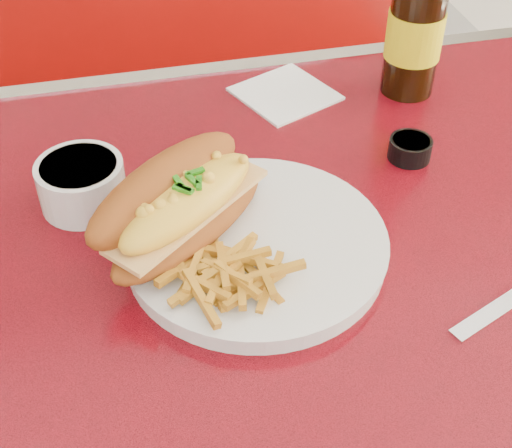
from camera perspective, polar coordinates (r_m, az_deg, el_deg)
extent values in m
cube|color=red|center=(0.75, -0.43, -4.21)|extent=(1.20, 0.80, 0.04)
cube|color=white|center=(1.06, -5.42, 11.07)|extent=(1.22, 0.03, 0.04)
cube|color=maroon|center=(1.67, -6.41, 1.98)|extent=(1.20, 0.50, 0.45)
cylinder|color=silver|center=(0.74, 0.00, -1.80)|extent=(0.35, 0.35, 0.02)
cylinder|color=silver|center=(0.73, 0.00, -1.20)|extent=(0.35, 0.35, 0.00)
ellipsoid|color=#914817|center=(0.72, -5.33, 0.10)|extent=(0.21, 0.19, 0.04)
cube|color=#E5B266|center=(0.71, -5.41, 1.14)|extent=(0.18, 0.16, 0.01)
ellipsoid|color=yellow|center=(0.71, -5.47, 1.86)|extent=(0.18, 0.16, 0.04)
ellipsoid|color=#914817|center=(0.72, -7.21, 2.92)|extent=(0.21, 0.19, 0.08)
cube|color=silver|center=(0.71, -0.44, -3.23)|extent=(0.08, 0.11, 0.00)
cube|color=silver|center=(0.75, -4.60, -0.36)|extent=(0.03, 0.04, 0.00)
cylinder|color=silver|center=(0.81, -13.75, 3.10)|extent=(0.11, 0.11, 0.05)
cylinder|color=black|center=(0.80, -14.02, 4.42)|extent=(0.10, 0.10, 0.01)
cylinder|color=black|center=(0.89, 12.22, 5.90)|extent=(0.06, 0.06, 0.03)
cylinder|color=#CA6C49|center=(0.88, 12.32, 6.45)|extent=(0.05, 0.05, 0.01)
cylinder|color=black|center=(0.98, 12.64, 15.04)|extent=(0.07, 0.07, 0.18)
cylinder|color=yellow|center=(0.99, 12.57, 14.60)|extent=(0.08, 0.08, 0.06)
cube|color=silver|center=(0.73, 19.22, -6.12)|extent=(0.13, 0.07, 0.00)
cube|color=white|center=(0.99, 2.33, 10.38)|extent=(0.15, 0.15, 0.00)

